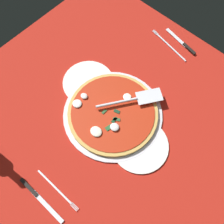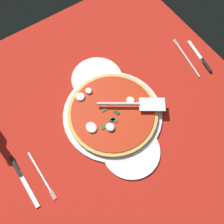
# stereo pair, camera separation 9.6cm
# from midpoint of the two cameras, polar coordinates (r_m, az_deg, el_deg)

# --- Properties ---
(ground_plane) EXTENTS (1.13, 1.13, 0.01)m
(ground_plane) POSITION_cam_midpoint_polar(r_m,az_deg,el_deg) (1.00, -4.20, -2.65)
(ground_plane) COLOR #A51E14
(checker_pattern) EXTENTS (1.13, 1.13, 0.00)m
(checker_pattern) POSITION_cam_midpoint_polar(r_m,az_deg,el_deg) (1.00, -4.21, -2.55)
(checker_pattern) COLOR white
(checker_pattern) RESTS_ON ground_plane
(pizza_pan) EXTENTS (0.37, 0.37, 0.01)m
(pizza_pan) POSITION_cam_midpoint_polar(r_m,az_deg,el_deg) (1.01, -2.73, -0.65)
(pizza_pan) COLOR silver
(pizza_pan) RESTS_ON ground_plane
(dinner_plate_left) EXTENTS (0.20, 0.20, 0.01)m
(dinner_plate_left) POSITION_cam_midpoint_polar(r_m,az_deg,el_deg) (1.08, -7.62, 5.98)
(dinner_plate_left) COLOR white
(dinner_plate_left) RESTS_ON ground_plane
(dinner_plate_right) EXTENTS (0.21, 0.21, 0.01)m
(dinner_plate_right) POSITION_cam_midpoint_polar(r_m,az_deg,el_deg) (0.96, 3.09, -7.47)
(dinner_plate_right) COLOR silver
(dinner_plate_right) RESTS_ON ground_plane
(pizza) EXTENTS (0.34, 0.34, 0.03)m
(pizza) POSITION_cam_midpoint_polar(r_m,az_deg,el_deg) (0.99, -2.84, -0.35)
(pizza) COLOR tan
(pizza) RESTS_ON pizza_pan
(pizza_server) EXTENTS (0.17, 0.22, 0.01)m
(pizza_server) POSITION_cam_midpoint_polar(r_m,az_deg,el_deg) (0.99, 1.77, 2.41)
(pizza_server) COLOR silver
(pizza_server) RESTS_ON pizza
(place_setting_near) EXTENTS (0.21, 0.13, 0.01)m
(place_setting_near) POSITION_cam_midpoint_polar(r_m,az_deg,el_deg) (0.96, -16.55, -16.64)
(place_setting_near) COLOR white
(place_setting_near) RESTS_ON ground_plane
(place_setting_far) EXTENTS (0.23, 0.15, 0.01)m
(place_setting_far) POSITION_cam_midpoint_polar(r_m,az_deg,el_deg) (1.20, 11.24, 13.62)
(place_setting_far) COLOR white
(place_setting_far) RESTS_ON ground_plane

